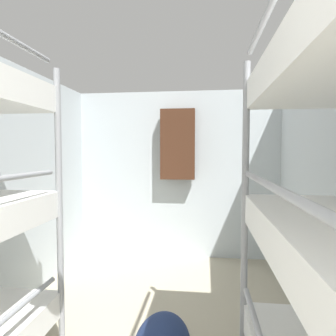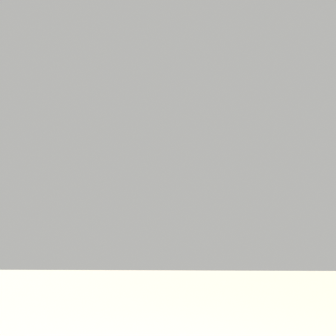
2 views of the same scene
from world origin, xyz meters
name	(u,v)px [view 1 (image 1 of 2)]	position (x,y,z in m)	size (l,w,h in m)	color
wall_back	(177,175)	(0.00, 4.36, 1.10)	(2.77, 0.06, 2.20)	silver
hanging_coat	(178,144)	(0.02, 4.21, 1.50)	(0.44, 0.12, 0.90)	#472819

